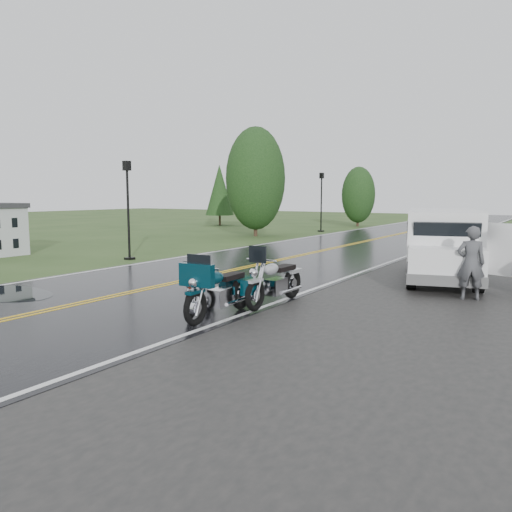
{
  "coord_description": "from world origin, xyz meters",
  "views": [
    {
      "loc": [
        9.61,
        -8.58,
        2.55
      ],
      "look_at": [
        2.8,
        2.0,
        1.0
      ],
      "focal_mm": 35.0,
      "sensor_mm": 36.0,
      "label": 1
    }
  ],
  "objects_px": {
    "person_at_van": "(471,264)",
    "motorcycle_teal": "(195,294)",
    "lamp_post_far_left": "(321,202)",
    "motorcycle_silver": "(255,282)",
    "van_white": "(413,251)",
    "lamp_post_near_left": "(128,210)",
    "motorcycle_red": "(190,294)"
  },
  "relations": [
    {
      "from": "van_white",
      "to": "motorcycle_teal",
      "type": "bearing_deg",
      "value": -125.86
    },
    {
      "from": "van_white",
      "to": "lamp_post_near_left",
      "type": "relative_size",
      "value": 1.4
    },
    {
      "from": "motorcycle_teal",
      "to": "lamp_post_far_left",
      "type": "height_order",
      "value": "lamp_post_far_left"
    },
    {
      "from": "motorcycle_silver",
      "to": "lamp_post_far_left",
      "type": "height_order",
      "value": "lamp_post_far_left"
    },
    {
      "from": "motorcycle_teal",
      "to": "motorcycle_red",
      "type": "bearing_deg",
      "value": 136.44
    },
    {
      "from": "motorcycle_silver",
      "to": "person_at_van",
      "type": "bearing_deg",
      "value": 46.8
    },
    {
      "from": "lamp_post_near_left",
      "to": "motorcycle_silver",
      "type": "bearing_deg",
      "value": -28.41
    },
    {
      "from": "motorcycle_silver",
      "to": "lamp_post_far_left",
      "type": "xyz_separation_m",
      "value": [
        -9.22,
        22.66,
        1.36
      ]
    },
    {
      "from": "motorcycle_red",
      "to": "lamp_post_near_left",
      "type": "xyz_separation_m",
      "value": [
        -8.37,
        6.18,
        1.37
      ]
    },
    {
      "from": "motorcycle_silver",
      "to": "person_at_van",
      "type": "height_order",
      "value": "person_at_van"
    },
    {
      "from": "lamp_post_far_left",
      "to": "van_white",
      "type": "bearing_deg",
      "value": -58.08
    },
    {
      "from": "lamp_post_far_left",
      "to": "person_at_van",
      "type": "bearing_deg",
      "value": -55.53
    },
    {
      "from": "motorcycle_red",
      "to": "person_at_van",
      "type": "xyz_separation_m",
      "value": [
        4.34,
        5.23,
        0.32
      ]
    },
    {
      "from": "motorcycle_red",
      "to": "person_at_van",
      "type": "distance_m",
      "value": 6.8
    },
    {
      "from": "motorcycle_teal",
      "to": "person_at_van",
      "type": "height_order",
      "value": "person_at_van"
    },
    {
      "from": "person_at_van",
      "to": "lamp_post_far_left",
      "type": "relative_size",
      "value": 0.44
    },
    {
      "from": "person_at_van",
      "to": "motorcycle_teal",
      "type": "bearing_deg",
      "value": 35.99
    },
    {
      "from": "lamp_post_far_left",
      "to": "motorcycle_silver",
      "type": "bearing_deg",
      "value": -67.87
    },
    {
      "from": "van_white",
      "to": "person_at_van",
      "type": "bearing_deg",
      "value": -35.39
    },
    {
      "from": "person_at_van",
      "to": "lamp_post_far_left",
      "type": "distance_m",
      "value": 22.71
    },
    {
      "from": "lamp_post_near_left",
      "to": "lamp_post_far_left",
      "type": "distance_m",
      "value": 17.75
    },
    {
      "from": "motorcycle_red",
      "to": "lamp_post_far_left",
      "type": "distance_m",
      "value": 25.43
    },
    {
      "from": "motorcycle_red",
      "to": "lamp_post_far_left",
      "type": "height_order",
      "value": "lamp_post_far_left"
    },
    {
      "from": "motorcycle_red",
      "to": "van_white",
      "type": "bearing_deg",
      "value": 41.51
    },
    {
      "from": "van_white",
      "to": "lamp_post_near_left",
      "type": "distance_m",
      "value": 11.19
    },
    {
      "from": "lamp_post_near_left",
      "to": "lamp_post_far_left",
      "type": "relative_size",
      "value": 0.95
    },
    {
      "from": "motorcycle_silver",
      "to": "person_at_van",
      "type": "xyz_separation_m",
      "value": [
        3.62,
        3.96,
        0.2
      ]
    },
    {
      "from": "motorcycle_red",
      "to": "lamp_post_near_left",
      "type": "distance_m",
      "value": 10.49
    },
    {
      "from": "motorcycle_teal",
      "to": "lamp_post_far_left",
      "type": "distance_m",
      "value": 25.9
    },
    {
      "from": "motorcycle_red",
      "to": "person_at_van",
      "type": "bearing_deg",
      "value": 27.42
    },
    {
      "from": "motorcycle_red",
      "to": "lamp_post_near_left",
      "type": "bearing_deg",
      "value": 120.67
    },
    {
      "from": "motorcycle_teal",
      "to": "motorcycle_silver",
      "type": "xyz_separation_m",
      "value": [
        0.3,
        1.62,
        0.0
      ]
    }
  ]
}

